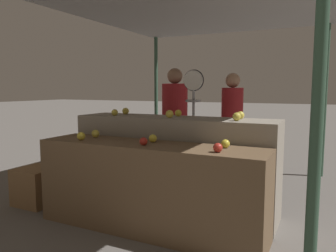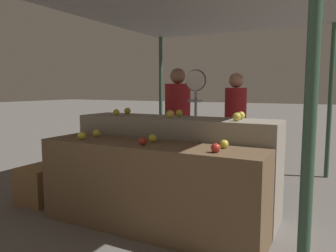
{
  "view_description": "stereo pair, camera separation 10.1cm",
  "coord_description": "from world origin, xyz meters",
  "px_view_note": "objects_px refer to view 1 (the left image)",
  "views": [
    {
      "loc": [
        1.57,
        -2.77,
        1.42
      ],
      "look_at": [
        0.07,
        0.3,
        1.03
      ],
      "focal_mm": 35.0,
      "sensor_mm": 36.0,
      "label": 1
    },
    {
      "loc": [
        1.66,
        -2.73,
        1.42
      ],
      "look_at": [
        0.07,
        0.3,
        1.03
      ],
      "focal_mm": 35.0,
      "sensor_mm": 36.0,
      "label": 2
    }
  ],
  "objects_px": {
    "produce_scale": "(193,104)",
    "person_vendor_at_scale": "(175,118)",
    "person_customer_left": "(232,119)",
    "wooden_crate_side": "(37,186)"
  },
  "relations": [
    {
      "from": "produce_scale",
      "to": "wooden_crate_side",
      "type": "relative_size",
      "value": 3.7
    },
    {
      "from": "person_customer_left",
      "to": "produce_scale",
      "type": "bearing_deg",
      "value": 83.31
    },
    {
      "from": "produce_scale",
      "to": "person_customer_left",
      "type": "relative_size",
      "value": 1.01
    },
    {
      "from": "produce_scale",
      "to": "person_vendor_at_scale",
      "type": "bearing_deg",
      "value": 141.91
    },
    {
      "from": "person_customer_left",
      "to": "wooden_crate_side",
      "type": "xyz_separation_m",
      "value": [
        -1.9,
        -2.01,
        -0.74
      ]
    },
    {
      "from": "produce_scale",
      "to": "person_vendor_at_scale",
      "type": "xyz_separation_m",
      "value": [
        -0.43,
        0.34,
        -0.23
      ]
    },
    {
      "from": "person_vendor_at_scale",
      "to": "produce_scale",
      "type": "bearing_deg",
      "value": 146.6
    },
    {
      "from": "person_vendor_at_scale",
      "to": "wooden_crate_side",
      "type": "distance_m",
      "value": 2.1
    },
    {
      "from": "person_customer_left",
      "to": "wooden_crate_side",
      "type": "bearing_deg",
      "value": 62.98
    },
    {
      "from": "produce_scale",
      "to": "wooden_crate_side",
      "type": "bearing_deg",
      "value": -141.67
    }
  ]
}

